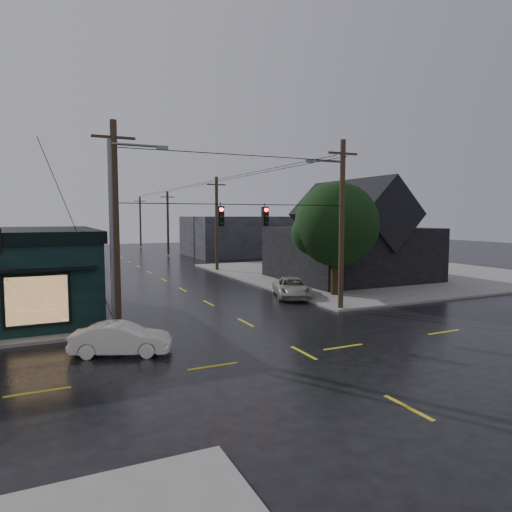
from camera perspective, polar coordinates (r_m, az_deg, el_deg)
name	(u,v)px	position (r m, az deg, el deg)	size (l,w,h in m)	color
ground_plane	(304,353)	(19.50, 5.98, -11.95)	(160.00, 160.00, 0.00)	black
sidewalk_ne	(372,272)	(46.95, 14.32, -1.99)	(28.00, 28.00, 0.15)	slate
ne_building	(350,230)	(41.18, 11.72, 3.24)	(12.60, 11.60, 8.75)	black
corner_tree	(336,225)	(32.46, 10.03, 3.89)	(5.92, 5.92, 7.92)	black
utility_pole_nw	(119,334)	(23.37, -16.78, -9.27)	(2.00, 0.32, 10.15)	black
utility_pole_ne	(340,310)	(28.24, 10.50, -6.67)	(2.00, 0.32, 10.15)	black
utility_pole_far_a	(217,271)	(47.17, -4.89, -1.91)	(2.00, 0.32, 9.65)	black
utility_pole_far_b	(168,256)	(66.20, -10.89, 0.01)	(2.00, 0.32, 9.15)	black
utility_pole_far_c	(141,247)	(85.68, -14.19, 1.07)	(2.00, 0.32, 9.15)	black
span_signal_assembly	(243,216)	(24.48, -1.61, 5.06)	(13.00, 0.48, 1.23)	black
streetlight_nw	(114,338)	(22.66, -17.28, -9.73)	(5.40, 0.30, 9.15)	slate
streetlight_ne	(340,307)	(29.09, 10.50, -6.33)	(5.40, 0.30, 9.15)	slate
bg_building_east	(238,236)	(66.19, -2.28, 2.53)	(14.00, 12.00, 5.60)	#222226
sedan_cream	(121,339)	(19.79, -16.51, -9.90)	(1.39, 3.99, 1.32)	silver
suv_silver	(292,288)	(32.05, 4.51, -3.97)	(2.26, 4.90, 1.36)	#A5A298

